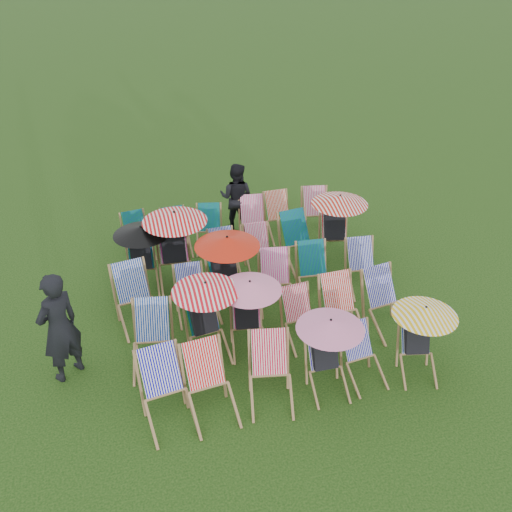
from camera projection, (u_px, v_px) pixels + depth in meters
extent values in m
plane|color=black|center=(257.00, 306.00, 10.43)|extent=(100.00, 100.00, 0.00)
cube|color=#0D08AB|center=(160.00, 370.00, 8.00)|extent=(0.59, 0.47, 0.63)
cube|color=#EB0808|center=(203.00, 363.00, 8.13)|extent=(0.57, 0.45, 0.62)
cube|color=red|center=(269.00, 352.00, 8.36)|extent=(0.57, 0.46, 0.61)
cube|color=#1308AB|center=(323.00, 349.00, 8.55)|extent=(0.44, 0.33, 0.52)
cube|color=black|center=(324.00, 351.00, 8.51)|extent=(0.37, 0.38, 0.55)
sphere|color=tan|center=(323.00, 333.00, 8.44)|extent=(0.19, 0.19, 0.19)
cylinder|color=black|center=(329.00, 340.00, 8.37)|extent=(0.03, 0.03, 0.64)
cone|color=pink|center=(331.00, 324.00, 8.21)|extent=(1.01, 1.01, 0.16)
cube|color=#0C079B|center=(357.00, 340.00, 8.74)|extent=(0.48, 0.38, 0.52)
cube|color=#0725A3|center=(415.00, 335.00, 8.85)|extent=(0.48, 0.40, 0.51)
cube|color=black|center=(416.00, 337.00, 8.82)|extent=(0.43, 0.43, 0.54)
sphere|color=tan|center=(417.00, 319.00, 8.74)|extent=(0.19, 0.19, 0.19)
cylinder|color=black|center=(423.00, 326.00, 8.66)|extent=(0.03, 0.03, 0.63)
cone|color=#E7B10C|center=(426.00, 311.00, 8.51)|extent=(0.99, 0.99, 0.15)
cube|color=#072D97|center=(152.00, 320.00, 8.98)|extent=(0.58, 0.46, 0.62)
cube|color=#096627|center=(202.00, 314.00, 9.21)|extent=(0.52, 0.42, 0.56)
cube|color=black|center=(203.00, 316.00, 9.17)|extent=(0.45, 0.46, 0.59)
sphere|color=tan|center=(200.00, 297.00, 9.09)|extent=(0.21, 0.21, 0.21)
cylinder|color=black|center=(206.00, 303.00, 9.03)|extent=(0.03, 0.03, 0.69)
cone|color=red|center=(205.00, 287.00, 8.86)|extent=(1.08, 1.08, 0.17)
cube|color=#DE2C7A|center=(246.00, 310.00, 9.35)|extent=(0.49, 0.39, 0.53)
cube|color=black|center=(246.00, 312.00, 9.31)|extent=(0.42, 0.43, 0.56)
sphere|color=tan|center=(246.00, 294.00, 9.24)|extent=(0.20, 0.20, 0.20)
cylinder|color=black|center=(250.00, 301.00, 9.16)|extent=(0.03, 0.03, 0.65)
cone|color=pink|center=(250.00, 286.00, 9.00)|extent=(1.03, 1.03, 0.16)
cube|color=red|center=(296.00, 302.00, 9.52)|extent=(0.48, 0.37, 0.54)
cube|color=red|center=(337.00, 292.00, 9.63)|extent=(0.53, 0.40, 0.61)
cube|color=#0B0798|center=(380.00, 286.00, 9.78)|extent=(0.58, 0.47, 0.62)
cube|color=navy|center=(131.00, 281.00, 9.87)|extent=(0.59, 0.48, 0.64)
cube|color=#0810A8|center=(189.00, 280.00, 10.10)|extent=(0.45, 0.34, 0.54)
cube|color=#09633E|center=(223.00, 269.00, 10.27)|extent=(0.55, 0.43, 0.60)
cube|color=black|center=(224.00, 270.00, 10.23)|extent=(0.47, 0.48, 0.63)
sphere|color=tan|center=(221.00, 252.00, 10.14)|extent=(0.22, 0.22, 0.22)
cylinder|color=black|center=(228.00, 258.00, 10.07)|extent=(0.03, 0.03, 0.73)
cone|color=red|center=(227.00, 241.00, 9.89)|extent=(1.15, 1.15, 0.18)
cube|color=#EE2F95|center=(274.00, 266.00, 10.37)|extent=(0.55, 0.44, 0.60)
cube|color=#0B7336|center=(312.00, 258.00, 10.60)|extent=(0.52, 0.40, 0.59)
cube|color=#060D8E|center=(360.00, 253.00, 10.80)|extent=(0.50, 0.39, 0.56)
cube|color=#096625|center=(141.00, 254.00, 10.83)|extent=(0.46, 0.35, 0.54)
cube|color=black|center=(141.00, 255.00, 10.79)|extent=(0.39, 0.40, 0.57)
sphere|color=tan|center=(139.00, 239.00, 10.71)|extent=(0.20, 0.20, 0.20)
cylinder|color=black|center=(143.00, 245.00, 10.64)|extent=(0.03, 0.03, 0.66)
cone|color=black|center=(141.00, 231.00, 10.48)|extent=(1.04, 1.04, 0.16)
cube|color=#DE2C8F|center=(173.00, 244.00, 10.93)|extent=(0.55, 0.41, 0.63)
cube|color=black|center=(173.00, 246.00, 10.89)|extent=(0.46, 0.47, 0.66)
sphere|color=tan|center=(171.00, 227.00, 10.80)|extent=(0.23, 0.23, 0.23)
cylinder|color=black|center=(176.00, 233.00, 10.71)|extent=(0.03, 0.03, 0.77)
cone|color=red|center=(174.00, 217.00, 10.52)|extent=(1.22, 1.22, 0.19)
cube|color=#081FAF|center=(221.00, 242.00, 11.21)|extent=(0.46, 0.35, 0.53)
cube|color=#D62A62|center=(257.00, 237.00, 11.39)|extent=(0.45, 0.33, 0.53)
cube|color=#0A6C32|center=(294.00, 227.00, 11.49)|extent=(0.59, 0.47, 0.64)
cube|color=red|center=(334.00, 224.00, 11.71)|extent=(0.56, 0.46, 0.59)
cube|color=black|center=(334.00, 225.00, 11.67)|extent=(0.49, 0.50, 0.62)
sphere|color=tan|center=(334.00, 209.00, 11.58)|extent=(0.22, 0.22, 0.22)
cylinder|color=black|center=(338.00, 214.00, 11.49)|extent=(0.03, 0.03, 0.72)
cone|color=#B81A09|center=(340.00, 200.00, 11.32)|extent=(1.14, 1.14, 0.18)
cube|color=#0A6A25|center=(134.00, 225.00, 11.85)|extent=(0.49, 0.39, 0.52)
cube|color=#096138|center=(174.00, 221.00, 11.97)|extent=(0.46, 0.35, 0.53)
cube|color=#0B7436|center=(209.00, 217.00, 12.09)|extent=(0.51, 0.42, 0.54)
cube|color=#F13079|center=(252.00, 209.00, 12.30)|extent=(0.53, 0.42, 0.58)
cube|color=red|center=(277.00, 205.00, 12.51)|extent=(0.49, 0.37, 0.57)
cube|color=#CF295D|center=(315.00, 201.00, 12.63)|extent=(0.55, 0.44, 0.59)
imported|color=black|center=(59.00, 327.00, 8.45)|extent=(0.81, 0.77, 1.86)
imported|color=black|center=(236.00, 197.00, 12.49)|extent=(0.95, 0.89, 1.57)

